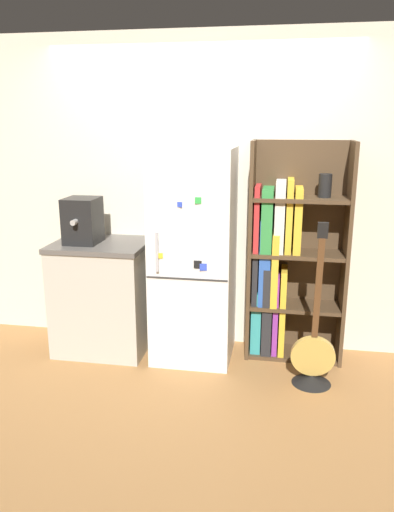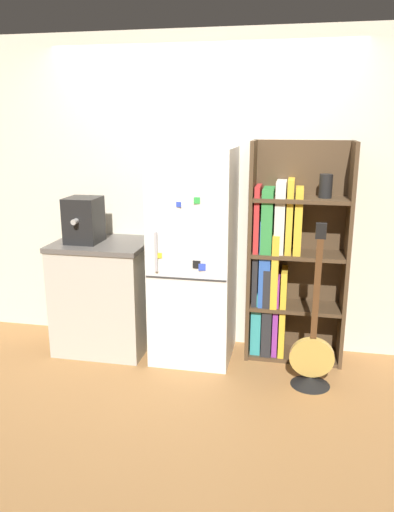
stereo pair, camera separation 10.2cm
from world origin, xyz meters
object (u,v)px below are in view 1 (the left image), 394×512
at_px(refrigerator, 194,256).
at_px(bookshelf, 284,261).
at_px(espresso_machine, 83,221).
at_px(guitar, 313,362).

distance_m(refrigerator, bookshelf, 0.73).
bearing_deg(refrigerator, espresso_machine, -177.06).
distance_m(refrigerator, guitar, 1.22).
xyz_separation_m(refrigerator, guitar, (0.96, -0.34, -0.68)).
xyz_separation_m(refrigerator, bookshelf, (0.71, 0.16, -0.05)).
bearing_deg(espresso_machine, bookshelf, 7.14).
height_order(refrigerator, espresso_machine, refrigerator).
relative_size(bookshelf, espresso_machine, 4.76).
relative_size(refrigerator, espresso_machine, 4.63).
bearing_deg(guitar, bookshelf, 116.03).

